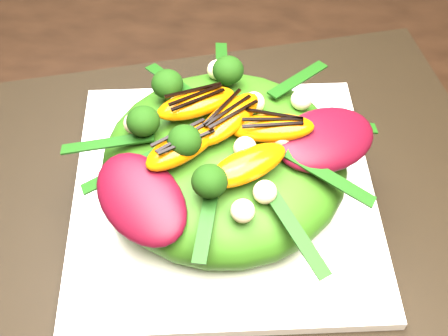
# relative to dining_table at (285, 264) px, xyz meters

# --- Properties ---
(dining_table) EXTENTS (1.60, 0.90, 0.75)m
(dining_table) POSITION_rel_dining_table_xyz_m (0.00, 0.00, 0.00)
(dining_table) COLOR black
(dining_table) RESTS_ON floor
(placemat) EXTENTS (0.63, 0.55, 0.00)m
(placemat) POSITION_rel_dining_table_xyz_m (-0.06, 0.05, 0.02)
(placemat) COLOR black
(placemat) RESTS_ON dining_table
(plate_base) EXTENTS (0.32, 0.32, 0.01)m
(plate_base) POSITION_rel_dining_table_xyz_m (-0.06, 0.05, 0.03)
(plate_base) COLOR white
(plate_base) RESTS_ON placemat
(salad_bowl) EXTENTS (0.30, 0.30, 0.02)m
(salad_bowl) POSITION_rel_dining_table_xyz_m (-0.06, 0.05, 0.04)
(salad_bowl) COLOR white
(salad_bowl) RESTS_ON plate_base
(lettuce_mound) EXTENTS (0.26, 0.26, 0.07)m
(lettuce_mound) POSITION_rel_dining_table_xyz_m (-0.06, 0.05, 0.08)
(lettuce_mound) COLOR #316412
(lettuce_mound) RESTS_ON salad_bowl
(radicchio_leaf) EXTENTS (0.11, 0.10, 0.02)m
(radicchio_leaf) POSITION_rel_dining_table_xyz_m (0.02, 0.06, 0.11)
(radicchio_leaf) COLOR #450714
(radicchio_leaf) RESTS_ON lettuce_mound
(orange_segment) EXTENTS (0.07, 0.05, 0.02)m
(orange_segment) POSITION_rel_dining_table_xyz_m (-0.09, 0.08, 0.12)
(orange_segment) COLOR #CC5B03
(orange_segment) RESTS_ON lettuce_mound
(broccoli_floret) EXTENTS (0.05, 0.05, 0.04)m
(broccoli_floret) POSITION_rel_dining_table_xyz_m (-0.11, 0.08, 0.13)
(broccoli_floret) COLOR black
(broccoli_floret) RESTS_ON lettuce_mound
(macadamia_nut) EXTENTS (0.02, 0.02, 0.02)m
(macadamia_nut) POSITION_rel_dining_table_xyz_m (-0.04, 0.00, 0.12)
(macadamia_nut) COLOR #F9E6AF
(macadamia_nut) RESTS_ON lettuce_mound
(balsamic_drizzle) EXTENTS (0.04, 0.01, 0.00)m
(balsamic_drizzle) POSITION_rel_dining_table_xyz_m (-0.09, 0.08, 0.13)
(balsamic_drizzle) COLOR black
(balsamic_drizzle) RESTS_ON orange_segment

